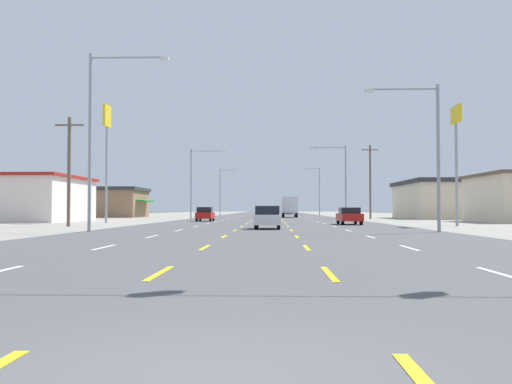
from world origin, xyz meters
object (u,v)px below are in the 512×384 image
Objects in this scene: sedan_center_turn_midfar at (268,213)px; streetlight_right_row_1 at (342,176)px; streetlight_left_row_0 at (98,128)px; streetlight_right_row_0 at (430,145)px; streetlight_right_row_2 at (318,188)px; hatchback_far_left_mid at (205,214)px; box_truck_inner_right_far at (290,206)px; pole_sign_right_row_1 at (456,137)px; pole_sign_left_row_1 at (107,134)px; sedan_far_right_near at (349,216)px; streetlight_left_row_2 at (222,188)px; streetlight_left_row_1 at (195,178)px; hatchback_center_turn_nearest at (267,217)px.

streetlight_right_row_1 is at bearing -48.04° from sedan_center_turn_midfar.
streetlight_right_row_0 is (19.33, 0.00, -1.08)m from streetlight_left_row_0.
streetlight_right_row_1 is 0.98× the size of streetlight_right_row_2.
streetlight_right_row_1 reaches higher than hatchback_far_left_mid.
streetlight_right_row_1 is 39.70m from streetlight_right_row_2.
streetlight_right_row_0 reaches higher than hatchback_far_left_mid.
streetlight_right_row_2 is (0.19, 79.39, 0.54)m from streetlight_right_row_0.
box_truck_inner_right_far reaches higher than sedan_center_turn_midfar.
streetlight_right_row_1 reaches higher than pole_sign_right_row_1.
pole_sign_left_row_1 is at bearing -137.94° from hatchback_far_left_mid.
streetlight_right_row_2 reaches higher than sedan_far_right_near.
pole_sign_left_row_1 is (-8.55, -7.71, 7.72)m from hatchback_far_left_mid.
hatchback_far_left_mid is 28.02m from pole_sign_right_row_1.
hatchback_far_left_mid is 0.41× the size of streetlight_left_row_2.
streetlight_right_row_0 is at bearing -59.34° from hatchback_far_left_mid.
pole_sign_left_row_1 is 1.18× the size of streetlight_left_row_2.
streetlight_left_row_1 is at bearing 89.90° from streetlight_left_row_0.
streetlight_right_row_1 is (-0.02, 39.70, 0.63)m from streetlight_right_row_0.
hatchback_center_turn_nearest reaches higher than sedan_far_right_near.
sedan_center_turn_midfar is 0.43× the size of streetlight_left_row_0.
streetlight_left_row_2 is (-9.64, 28.82, 4.78)m from sedan_center_turn_midfar.
streetlight_left_row_1 is 39.70m from streetlight_left_row_2.
streetlight_left_row_0 is 19.36m from streetlight_right_row_0.
hatchback_center_turn_nearest is 50.36m from box_truck_inner_right_far.
hatchback_center_turn_nearest is at bearing 26.37° from streetlight_left_row_0.
streetlight_right_row_1 is at bearing 90.03° from streetlight_right_row_0.
hatchback_center_turn_nearest is 0.40× the size of streetlight_right_row_1.
streetlight_right_row_2 is at bearing 72.16° from hatchback_far_left_mid.
streetlight_left_row_2 reaches higher than sedan_far_right_near.
streetlight_left_row_0 is at bearing -153.63° from hatchback_center_turn_nearest.
pole_sign_right_row_1 is at bearing -37.60° from hatchback_far_left_mid.
box_truck_inner_right_far is at bearing -105.15° from streetlight_right_row_2.
streetlight_left_row_2 is at bearing 118.38° from box_truck_inner_right_far.
streetlight_right_row_2 reaches higher than hatchback_center_turn_nearest.
pole_sign_left_row_1 is 32.20m from streetlight_right_row_0.
streetlight_left_row_0 is at bearing -74.22° from pole_sign_left_row_1.
pole_sign_left_row_1 is 1.08× the size of streetlight_left_row_0.
streetlight_left_row_0 is (-9.52, -50.57, 5.36)m from sedan_center_turn_midfar.
hatchback_far_left_mid is 0.42× the size of pole_sign_right_row_1.
hatchback_far_left_mid is at bearing -110.16° from box_truck_inner_right_far.
streetlight_left_row_0 is (-16.86, -15.47, 5.36)m from sedan_far_right_near.
streetlight_left_row_0 is at bearing -103.81° from streetlight_right_row_2.
sedan_far_right_near is at bearing -95.77° from streetlight_right_row_1.
sedan_center_turn_midfar is 0.49× the size of streetlight_left_row_1.
pole_sign_right_row_1 is 12.36m from streetlight_right_row_0.
streetlight_right_row_2 is (25.18, 59.38, -2.92)m from pole_sign_left_row_1.
streetlight_left_row_0 is at bearing -155.78° from pole_sign_right_row_1.
streetlight_right_row_0 is at bearing -64.12° from streetlight_left_row_1.
hatchback_far_left_mid is 0.54× the size of box_truck_inner_right_far.
sedan_center_turn_midfar is 30.76m from streetlight_left_row_2.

